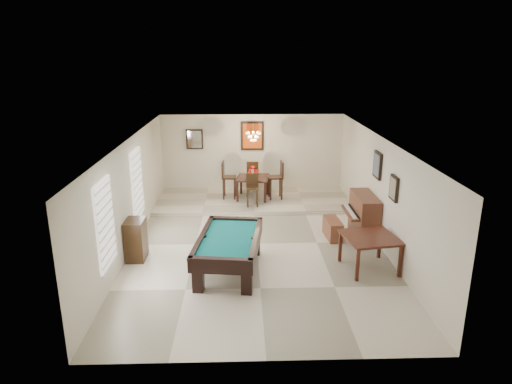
{
  "coord_description": "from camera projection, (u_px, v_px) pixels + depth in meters",
  "views": [
    {
      "loc": [
        -0.35,
        -10.41,
        4.53
      ],
      "look_at": [
        0.0,
        0.6,
        1.15
      ],
      "focal_mm": 32.0,
      "sensor_mm": 36.0,
      "label": 1
    }
  ],
  "objects": [
    {
      "name": "flower_vase",
      "position": [
        253.0,
        169.0,
        14.16
      ],
      "size": [
        0.15,
        0.15,
        0.26
      ],
      "primitive_type": null,
      "rotation": [
        0.0,
        0.0,
        0.01
      ],
      "color": "#AA130E",
      "rests_on": "dining_table"
    },
    {
      "name": "dining_chair_north",
      "position": [
        253.0,
        176.0,
        15.04
      ],
      "size": [
        0.41,
        0.41,
        1.03
      ],
      "primitive_type": null,
      "rotation": [
        0.0,
        0.0,
        3.07
      ],
      "color": "black",
      "rests_on": "dining_step"
    },
    {
      "name": "dining_table",
      "position": [
        253.0,
        186.0,
        14.31
      ],
      "size": [
        1.1,
        1.1,
        0.81
      ],
      "primitive_type": null,
      "rotation": [
        0.0,
        0.0,
        -0.13
      ],
      "color": "black",
      "rests_on": "dining_step"
    },
    {
      "name": "chandelier",
      "position": [
        253.0,
        133.0,
        13.7
      ],
      "size": [
        0.44,
        0.44,
        0.6
      ],
      "primitive_type": null,
      "color": "#FFE5B2",
      "rests_on": "ceiling"
    },
    {
      "name": "window_left_rear",
      "position": [
        137.0,
        184.0,
        11.36
      ],
      "size": [
        0.06,
        1.0,
        1.7
      ],
      "primitive_type": "cube",
      "color": "white",
      "rests_on": "wall_left"
    },
    {
      "name": "dining_step",
      "position": [
        253.0,
        200.0,
        14.38
      ],
      "size": [
        6.0,
        2.5,
        0.12
      ],
      "primitive_type": "cube",
      "color": "beige",
      "rests_on": "ground_plane"
    },
    {
      "name": "wall_back",
      "position": [
        252.0,
        153.0,
        15.21
      ],
      "size": [
        6.0,
        0.04,
        2.6
      ],
      "primitive_type": "cube",
      "color": "silver",
      "rests_on": "ground_plane"
    },
    {
      "name": "wall_front",
      "position": [
        267.0,
        285.0,
        6.61
      ],
      "size": [
        6.0,
        0.04,
        2.6
      ],
      "primitive_type": "cube",
      "color": "silver",
      "rests_on": "ground_plane"
    },
    {
      "name": "square_table",
      "position": [
        369.0,
        253.0,
        9.88
      ],
      "size": [
        1.27,
        1.27,
        0.76
      ],
      "primitive_type": null,
      "rotation": [
        0.0,
        0.0,
        0.17
      ],
      "color": "#35150D",
      "rests_on": "ground_plane"
    },
    {
      "name": "wall_right",
      "position": [
        381.0,
        192.0,
        11.0
      ],
      "size": [
        0.04,
        9.0,
        2.6
      ],
      "primitive_type": "cube",
      "color": "silver",
      "rests_on": "ground_plane"
    },
    {
      "name": "piano_bench",
      "position": [
        333.0,
        229.0,
        11.6
      ],
      "size": [
        0.39,
        0.88,
        0.48
      ],
      "primitive_type": "cube",
      "rotation": [
        0.0,
        0.0,
        0.06
      ],
      "color": "brown",
      "rests_on": "ground_plane"
    },
    {
      "name": "ceiling",
      "position": [
        257.0,
        140.0,
        10.53
      ],
      "size": [
        6.0,
        9.0,
        0.04
      ],
      "primitive_type": "cube",
      "color": "white",
      "rests_on": "wall_back"
    },
    {
      "name": "ground_plane",
      "position": [
        257.0,
        244.0,
        11.29
      ],
      "size": [
        6.0,
        9.0,
        0.02
      ],
      "primitive_type": "cube",
      "color": "beige"
    },
    {
      "name": "back_mirror",
      "position": [
        195.0,
        139.0,
        14.97
      ],
      "size": [
        0.55,
        0.06,
        0.65
      ],
      "primitive_type": "cube",
      "color": "white",
      "rests_on": "wall_back"
    },
    {
      "name": "dining_chair_south",
      "position": [
        252.0,
        190.0,
        13.56
      ],
      "size": [
        0.36,
        0.36,
        0.97
      ],
      "primitive_type": null,
      "rotation": [
        0.0,
        0.0,
        0.02
      ],
      "color": "black",
      "rests_on": "dining_step"
    },
    {
      "name": "right_picture_upper",
      "position": [
        378.0,
        165.0,
        11.11
      ],
      "size": [
        0.06,
        0.55,
        0.65
      ],
      "primitive_type": "cube",
      "color": "slate",
      "rests_on": "wall_right"
    },
    {
      "name": "apothecary_chest",
      "position": [
        136.0,
        239.0,
        10.34
      ],
      "size": [
        0.42,
        0.62,
        0.93
      ],
      "primitive_type": "cube",
      "color": "black",
      "rests_on": "ground_plane"
    },
    {
      "name": "pool_table",
      "position": [
        229.0,
        254.0,
        9.77
      ],
      "size": [
        1.52,
        2.45,
        0.77
      ],
      "primitive_type": null,
      "rotation": [
        0.0,
        0.0,
        -0.12
      ],
      "color": "black",
      "rests_on": "ground_plane"
    },
    {
      "name": "wall_left",
      "position": [
        131.0,
        195.0,
        10.82
      ],
      "size": [
        0.04,
        9.0,
        2.6
      ],
      "primitive_type": "cube",
      "color": "silver",
      "rests_on": "ground_plane"
    },
    {
      "name": "window_left_front",
      "position": [
        105.0,
        224.0,
        8.69
      ],
      "size": [
        0.06,
        1.0,
        1.7
      ],
      "primitive_type": "cube",
      "color": "white",
      "rests_on": "wall_left"
    },
    {
      "name": "upright_piano",
      "position": [
        359.0,
        216.0,
        11.55
      ],
      "size": [
        0.75,
        1.34,
        1.11
      ],
      "primitive_type": null,
      "color": "#5B2E1D",
      "rests_on": "ground_plane"
    },
    {
      "name": "dining_chair_west",
      "position": [
        229.0,
        180.0,
        14.27
      ],
      "size": [
        0.46,
        0.46,
        1.16
      ],
      "primitive_type": null,
      "rotation": [
        0.0,
        0.0,
        1.51
      ],
      "color": "black",
      "rests_on": "dining_step"
    },
    {
      "name": "right_picture_lower",
      "position": [
        394.0,
        188.0,
        9.93
      ],
      "size": [
        0.06,
        0.45,
        0.55
      ],
      "primitive_type": "cube",
      "color": "gray",
      "rests_on": "wall_right"
    },
    {
      "name": "back_painting",
      "position": [
        252.0,
        136.0,
        15.0
      ],
      "size": [
        0.75,
        0.06,
        0.95
      ],
      "primitive_type": "cube",
      "color": "#D84C14",
      "rests_on": "wall_back"
    },
    {
      "name": "dining_chair_east",
      "position": [
        275.0,
        180.0,
        14.24
      ],
      "size": [
        0.47,
        0.47,
        1.18
      ],
      "primitive_type": null,
      "rotation": [
        0.0,
        0.0,
        -1.49
      ],
      "color": "black",
      "rests_on": "dining_step"
    }
  ]
}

